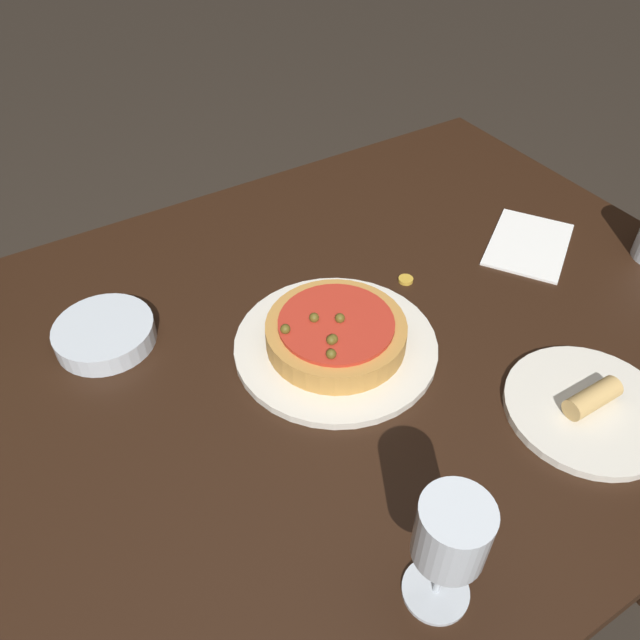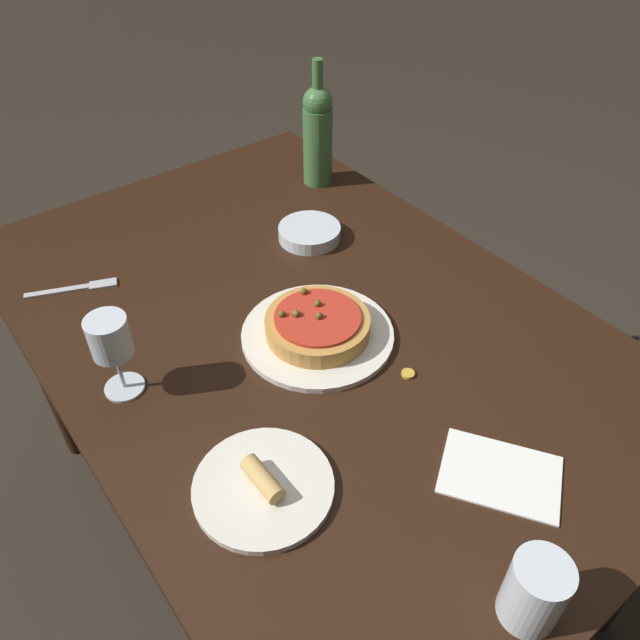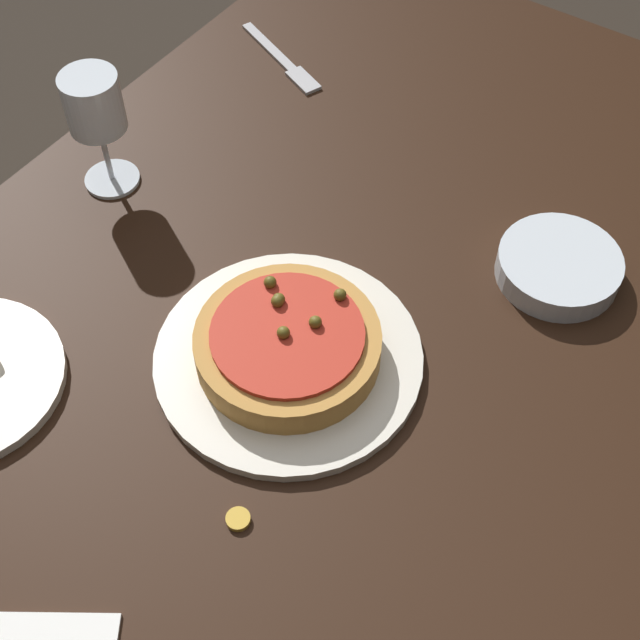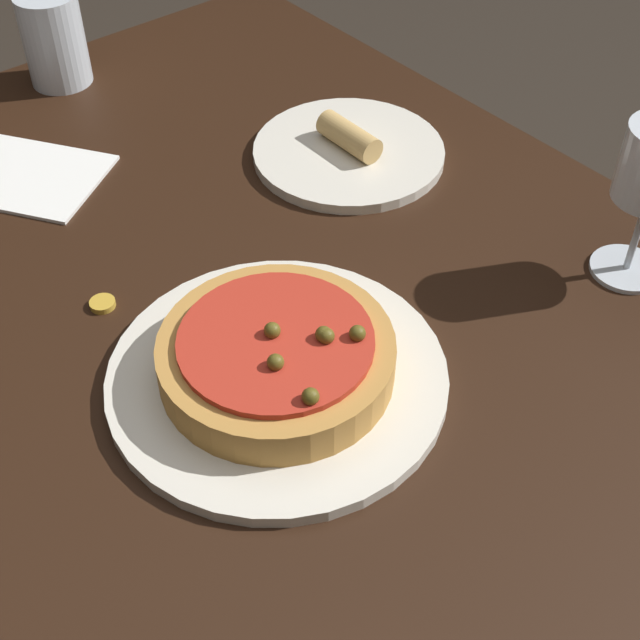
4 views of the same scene
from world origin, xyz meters
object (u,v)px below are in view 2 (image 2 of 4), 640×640
side_bowl (309,233)px  side_plate (263,486)px  dinner_plate (318,335)px  wine_bottle (318,133)px  dining_table (304,351)px  fork (78,288)px  pizza (317,324)px  wine_glass (110,341)px  bottle_cap (408,374)px  water_cup (535,591)px

side_bowl → side_plate: (0.49, -0.46, -0.01)m
dinner_plate → wine_bottle: 0.61m
dining_table → fork: (-0.36, -0.32, 0.09)m
side_plate → pizza: bearing=129.1°
wine_bottle → side_plate: bearing=-42.4°
wine_glass → side_plate: size_ratio=0.74×
side_plate → bottle_cap: (-0.04, 0.34, -0.01)m
dining_table → dinner_plate: 0.11m
water_cup → bottle_cap: water_cup is taller
water_cup → dinner_plate: bearing=170.0°
pizza → dinner_plate: bearing=22.5°
pizza → wine_glass: size_ratio=1.24×
dinner_plate → pizza: (-0.00, -0.00, 0.03)m
wine_bottle → pizza: bearing=-37.4°
pizza → wine_bottle: 0.61m
dinner_plate → water_cup: (0.58, -0.10, 0.05)m
wine_bottle → water_cup: 1.15m
dinner_plate → fork: dinner_plate is taller
dining_table → bottle_cap: size_ratio=58.69×
dining_table → water_cup: bearing=-9.8°
wine_bottle → fork: bearing=-85.4°
pizza → bottle_cap: size_ratio=8.28×
wine_glass → fork: size_ratio=0.89×
bottle_cap → side_plate: bearing=-83.4°
wine_glass → side_bowl: bearing=108.1°
wine_glass → side_plate: 0.35m
fork → wine_glass: bearing=-74.7°
dining_table → side_bowl: (-0.22, 0.18, 0.10)m
side_plate → wine_glass: bearing=-165.9°
dinner_plate → water_cup: 0.59m
wine_glass → side_bowl: 0.57m
wine_bottle → dining_table: bearing=-40.4°
bottle_cap → wine_glass: bearing=-123.9°
pizza → wine_glass: 0.37m
fork → dinner_plate: bearing=-31.4°
dining_table → side_bowl: bearing=140.6°
wine_bottle → bottle_cap: size_ratio=13.07×
fork → side_plate: size_ratio=0.83×
pizza → fork: bearing=-143.7°
wine_bottle → water_cup: bearing=-23.8°
wine_glass → side_plate: (0.32, 0.08, -0.11)m
dining_table → dinner_plate: (0.06, -0.01, 0.09)m
wine_glass → water_cup: (0.68, 0.25, -0.06)m
side_plate → water_cup: bearing=25.1°
dining_table → wine_glass: (-0.04, -0.36, 0.20)m
dining_table → wine_glass: size_ratio=8.81×
bottle_cap → pizza: bearing=-159.1°
pizza → wine_glass: wine_glass is taller
wine_bottle → water_cup: wine_bottle is taller
wine_glass → bottle_cap: bearing=56.1°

